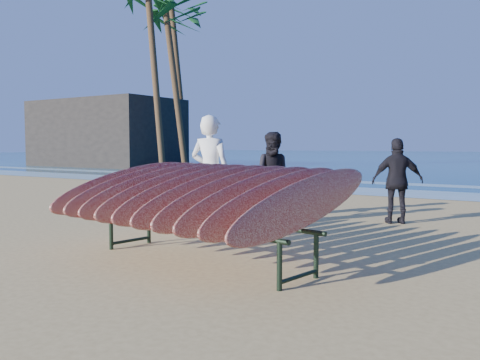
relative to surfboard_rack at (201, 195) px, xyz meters
The scene contains 11 objects.
ground 0.92m from the surfboard_rack, 115.95° to the left, with size 120.00×120.00×0.00m, color tan.
foam_near 10.37m from the surfboard_rack, 90.91° to the left, with size 160.00×160.00×0.00m, color white.
foam_far 13.86m from the surfboard_rack, 90.68° to the left, with size 160.00×160.00×0.00m, color white.
surfboard_rack is the anchor object (origin of this frame).
person_white 2.42m from the surfboard_rack, 123.52° to the left, with size 0.71×0.47×1.96m, color white.
person_dark_a 3.96m from the surfboard_rack, 105.71° to the left, with size 0.83×0.65×1.71m, color black.
person_dark_b 4.58m from the surfboard_rack, 75.29° to the left, with size 0.92×0.38×1.58m, color black.
building 29.27m from the surfboard_rack, 139.89° to the left, with size 9.83×5.46×4.37m, color #2D2823.
palm_left 24.29m from the surfboard_rack, 133.68° to the left, with size 5.20×5.20×10.23m.
palm_mid 24.91m from the surfboard_rack, 130.82° to the left, with size 5.20×5.20×9.25m.
palm_right 28.83m from the surfboard_rack, 130.26° to the left, with size 5.20×5.20×10.83m.
Camera 1 is at (3.95, -5.30, 1.46)m, focal length 38.00 mm.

